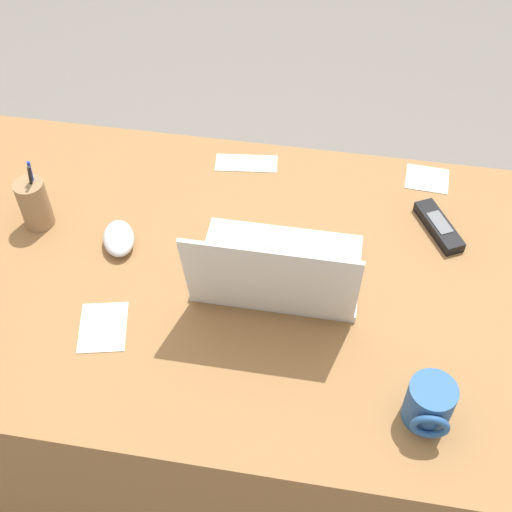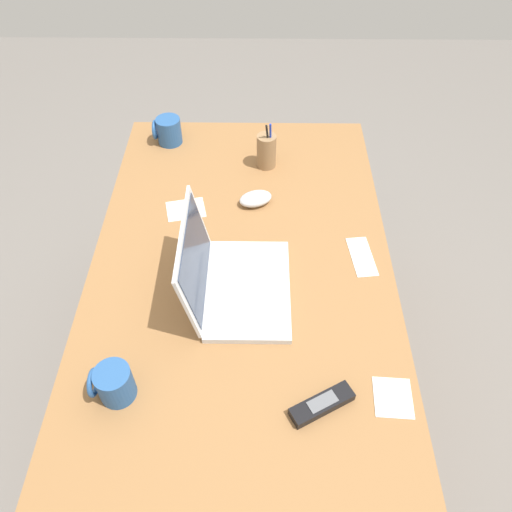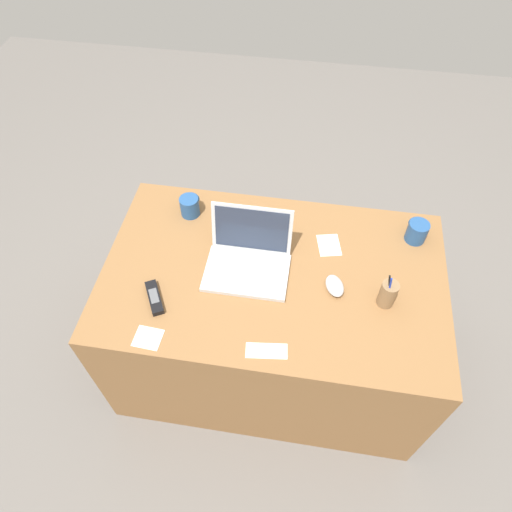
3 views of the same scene
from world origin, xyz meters
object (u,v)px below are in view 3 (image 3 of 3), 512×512
(coffee_mug_tall, at_px, (190,206))
(laptop, at_px, (248,258))
(computer_mouse, at_px, (335,286))
(pen_holder, at_px, (388,294))
(coffee_mug_white, at_px, (417,231))
(cordless_phone, at_px, (154,298))

(coffee_mug_tall, bearing_deg, laptop, -39.67)
(computer_mouse, relative_size, coffee_mug_tall, 1.10)
(computer_mouse, bearing_deg, pen_holder, -31.19)
(coffee_mug_white, bearing_deg, cordless_phone, -154.92)
(coffee_mug_white, xyz_separation_m, coffee_mug_tall, (-0.99, -0.00, -0.00))
(computer_mouse, height_order, coffee_mug_tall, coffee_mug_tall)
(coffee_mug_tall, bearing_deg, coffee_mug_white, 0.15)
(computer_mouse, bearing_deg, coffee_mug_white, 22.75)
(coffee_mug_tall, height_order, cordless_phone, coffee_mug_tall)
(computer_mouse, relative_size, pen_holder, 0.62)
(coffee_mug_tall, xyz_separation_m, pen_holder, (0.85, -0.35, 0.01))
(cordless_phone, bearing_deg, pen_holder, 8.03)
(laptop, relative_size, coffee_mug_tall, 3.50)
(computer_mouse, bearing_deg, coffee_mug_tall, 133.36)
(coffee_mug_tall, xyz_separation_m, cordless_phone, (-0.03, -0.47, -0.03))
(laptop, relative_size, pen_holder, 1.96)
(laptop, height_order, pen_holder, laptop)
(computer_mouse, distance_m, pen_holder, 0.20)
(laptop, distance_m, computer_mouse, 0.36)
(computer_mouse, height_order, coffee_mug_white, coffee_mug_white)
(pen_holder, bearing_deg, laptop, 170.24)
(computer_mouse, xyz_separation_m, pen_holder, (0.20, -0.03, 0.04))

